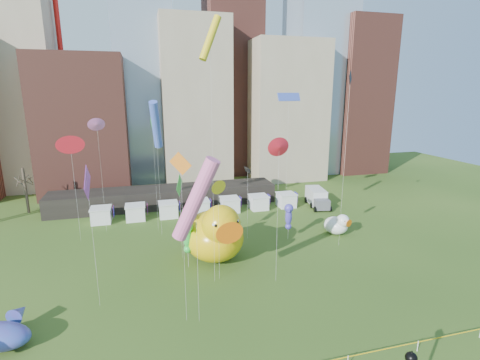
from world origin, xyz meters
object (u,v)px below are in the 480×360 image
object	(u,v)px
seahorse_green	(187,234)
big_duck	(215,233)
small_duck	(337,224)
seahorse_purple	(289,214)
box_truck	(317,197)

from	to	relation	value
seahorse_green	big_duck	bearing A→B (deg)	12.25
small_duck	seahorse_purple	bearing A→B (deg)	156.12
big_duck	small_duck	bearing A→B (deg)	1.36
seahorse_purple	seahorse_green	bearing A→B (deg)	-137.62
seahorse_purple	box_truck	bearing A→B (deg)	74.97
seahorse_green	box_truck	xyz separation A→B (m)	(24.45, 16.93, -2.52)
big_duck	seahorse_purple	world-z (taller)	big_duck
small_duck	seahorse_purple	world-z (taller)	seahorse_purple
seahorse_purple	box_truck	xyz separation A→B (m)	(10.55, 12.57, -2.07)
small_duck	box_truck	size ratio (longest dim) A/B	0.62
small_duck	box_truck	bearing A→B (deg)	51.07
big_duck	seahorse_green	world-z (taller)	big_duck
seahorse_green	seahorse_purple	bearing A→B (deg)	13.70
big_duck	seahorse_green	distance (m)	3.46
big_duck	box_truck	xyz separation A→B (m)	(21.18, 15.99, -1.87)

